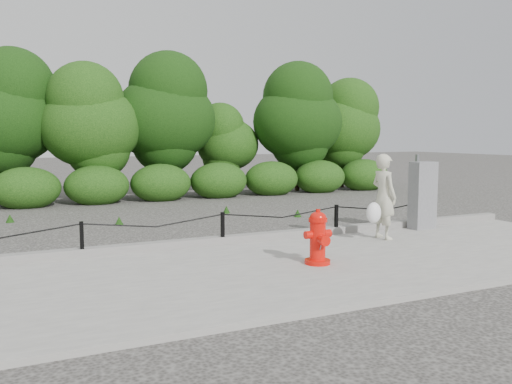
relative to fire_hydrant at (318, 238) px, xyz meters
name	(u,v)px	position (x,y,z in m)	size (l,w,h in m)	color
ground	(223,249)	(-0.77, 2.06, -0.49)	(90.00, 90.00, 0.00)	#2D2B28
sidewalk	(272,271)	(-0.77, 0.06, -0.45)	(14.00, 4.00, 0.08)	gray
curb	(222,240)	(-0.77, 2.11, -0.34)	(14.00, 0.22, 0.14)	slate
chain_barrier	(223,224)	(-0.77, 2.06, -0.04)	(10.06, 0.06, 0.60)	black
treeline	(133,119)	(-0.36, 10.98, 2.14)	(20.46, 3.79, 4.80)	black
fire_hydrant	(318,238)	(0.00, 0.00, 0.00)	(0.45, 0.46, 0.87)	red
pedestrian	(383,198)	(2.24, 1.24, 0.40)	(0.71, 0.62, 1.65)	beige
utility_cabinet	(422,195)	(3.75, 1.80, 0.31)	(0.56, 0.40, 1.59)	gray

